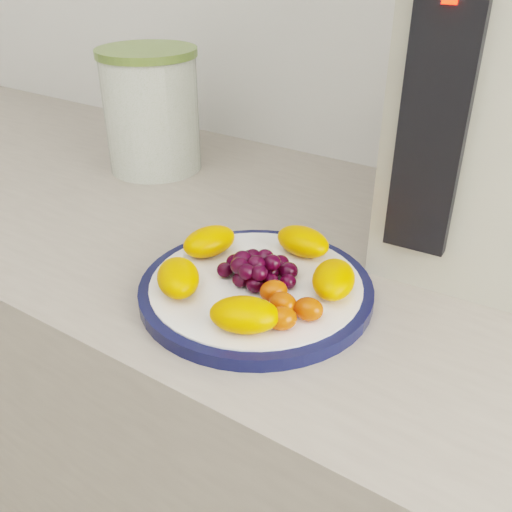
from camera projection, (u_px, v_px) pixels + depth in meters
The scene contains 9 objects.
counter at pixel (279, 469), 0.98m from camera, with size 3.50×0.60×0.90m, color #A29586.
cabinet_face at pixel (279, 480), 0.99m from camera, with size 3.48×0.58×0.84m, color olive.
plate_rim at pixel (256, 289), 0.63m from camera, with size 0.26×0.26×0.01m, color #0D1135.
plate_face at pixel (256, 288), 0.63m from camera, with size 0.23×0.23×0.02m, color white.
canister at pixel (152, 114), 0.92m from camera, with size 0.15×0.15×0.18m, color #435A1D.
canister_lid at pixel (146, 52), 0.88m from camera, with size 0.16×0.16×0.01m, color olive.
appliance_panel at pixel (434, 120), 0.55m from camera, with size 0.06×0.02×0.28m, color black.
appliance_led at pixel (450, 0), 0.49m from camera, with size 0.01×0.01×0.01m, color #FF0C05.
fruit_plate at pixel (258, 272), 0.61m from camera, with size 0.22×0.22×0.03m.
Camera 1 is at (0.34, 0.63, 1.25)m, focal length 40.00 mm.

